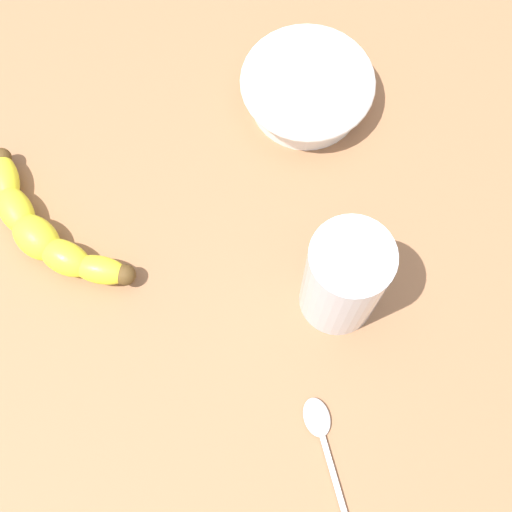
{
  "coord_description": "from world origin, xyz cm",
  "views": [
    {
      "loc": [
        1.06,
        21.53,
        68.04
      ],
      "look_at": [
        -2.79,
        -0.15,
        5.0
      ],
      "focal_mm": 48.82,
      "sensor_mm": 36.0,
      "label": 1
    }
  ],
  "objects_px": {
    "banana": "(44,231)",
    "ceramic_bowl": "(307,88)",
    "smoothie_glass": "(344,280)",
    "teaspoon": "(319,425)"
  },
  "relations": [
    {
      "from": "banana",
      "to": "ceramic_bowl",
      "type": "xyz_separation_m",
      "value": [
        -0.28,
        -0.11,
        0.01
      ]
    },
    {
      "from": "banana",
      "to": "ceramic_bowl",
      "type": "relative_size",
      "value": 1.22
    },
    {
      "from": "smoothie_glass",
      "to": "teaspoon",
      "type": "distance_m",
      "value": 0.13
    },
    {
      "from": "banana",
      "to": "teaspoon",
      "type": "bearing_deg",
      "value": 8.25
    },
    {
      "from": "banana",
      "to": "ceramic_bowl",
      "type": "bearing_deg",
      "value": 73.92
    },
    {
      "from": "teaspoon",
      "to": "smoothie_glass",
      "type": "bearing_deg",
      "value": -24.74
    },
    {
      "from": "banana",
      "to": "teaspoon",
      "type": "relative_size",
      "value": 1.5
    },
    {
      "from": "ceramic_bowl",
      "to": "teaspoon",
      "type": "xyz_separation_m",
      "value": [
        0.06,
        0.33,
        -0.02
      ]
    },
    {
      "from": "ceramic_bowl",
      "to": "teaspoon",
      "type": "distance_m",
      "value": 0.34
    },
    {
      "from": "smoothie_glass",
      "to": "ceramic_bowl",
      "type": "xyz_separation_m",
      "value": [
        -0.01,
        -0.22,
        -0.03
      ]
    }
  ]
}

